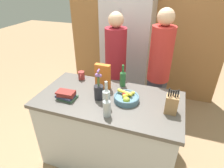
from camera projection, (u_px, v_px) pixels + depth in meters
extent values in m
plane|color=#A37F5B|center=(110.00, 155.00, 2.44)|extent=(14.00, 14.00, 0.00)
cube|color=silver|center=(109.00, 130.00, 2.23)|extent=(1.49, 0.77, 0.85)
cube|color=#56514C|center=(109.00, 100.00, 2.01)|extent=(1.55, 0.80, 0.04)
cube|color=#9E6B3D|center=(143.00, 25.00, 3.23)|extent=(2.75, 0.12, 2.60)
cube|color=#B7B7BC|center=(128.00, 47.00, 3.14)|extent=(0.77, 0.60, 1.98)
cylinder|color=#B7B7BC|center=(119.00, 47.00, 2.85)|extent=(0.02, 0.02, 1.09)
cylinder|color=slate|center=(126.00, 99.00, 1.94)|extent=(0.26, 0.26, 0.05)
torus|color=slate|center=(127.00, 97.00, 1.93)|extent=(0.26, 0.26, 0.02)
sphere|color=#99B233|center=(126.00, 100.00, 1.86)|extent=(0.07, 0.07, 0.07)
sphere|color=red|center=(125.00, 95.00, 1.94)|extent=(0.07, 0.07, 0.07)
cylinder|color=yellow|center=(128.00, 95.00, 1.92)|extent=(0.12, 0.13, 0.03)
cylinder|color=yellow|center=(125.00, 92.00, 1.93)|extent=(0.17, 0.08, 0.03)
cube|color=#A87A4C|center=(171.00, 104.00, 1.74)|extent=(0.11, 0.10, 0.18)
cylinder|color=black|center=(169.00, 93.00, 1.68)|extent=(0.01, 0.01, 0.09)
cylinder|color=black|center=(171.00, 94.00, 1.68)|extent=(0.01, 0.01, 0.08)
cylinder|color=black|center=(173.00, 94.00, 1.70)|extent=(0.01, 0.01, 0.06)
cylinder|color=black|center=(176.00, 94.00, 1.67)|extent=(0.01, 0.01, 0.08)
cylinder|color=black|center=(178.00, 94.00, 1.67)|extent=(0.01, 0.01, 0.09)
cylinder|color=#232328|center=(99.00, 92.00, 1.95)|extent=(0.10, 0.10, 0.15)
cylinder|color=#477538|center=(100.00, 81.00, 1.88)|extent=(0.01, 0.02, 0.12)
sphere|color=#9966B2|center=(100.00, 76.00, 1.85)|extent=(0.04, 0.04, 0.04)
cylinder|color=#477538|center=(99.00, 78.00, 1.88)|extent=(0.02, 0.01, 0.18)
sphere|color=#9966B2|center=(99.00, 70.00, 1.84)|extent=(0.02, 0.02, 0.02)
cylinder|color=#477538|center=(98.00, 81.00, 1.89)|extent=(0.01, 0.01, 0.11)
sphere|color=#9966B2|center=(98.00, 76.00, 1.87)|extent=(0.04, 0.04, 0.04)
cylinder|color=#477538|center=(98.00, 81.00, 1.88)|extent=(0.01, 0.02, 0.13)
sphere|color=#9966B2|center=(97.00, 75.00, 1.85)|extent=(0.04, 0.04, 0.04)
cylinder|color=#477538|center=(98.00, 79.00, 1.87)|extent=(0.01, 0.01, 0.17)
sphere|color=#9966B2|center=(98.00, 72.00, 1.83)|extent=(0.03, 0.03, 0.03)
cube|color=orange|center=(103.00, 77.00, 2.11)|extent=(0.17, 0.06, 0.29)
cylinder|color=#99332D|center=(81.00, 75.00, 2.35)|extent=(0.08, 0.08, 0.10)
torus|color=#99332D|center=(81.00, 77.00, 2.31)|extent=(0.04, 0.07, 0.07)
cube|color=#3D6047|center=(67.00, 97.00, 1.99)|extent=(0.20, 0.15, 0.03)
cube|color=#2D334C|center=(66.00, 96.00, 1.97)|extent=(0.20, 0.14, 0.02)
cube|color=maroon|center=(66.00, 94.00, 1.96)|extent=(0.19, 0.13, 0.02)
cube|color=maroon|center=(65.00, 92.00, 1.95)|extent=(0.19, 0.12, 0.02)
cylinder|color=#B2BCC1|center=(106.00, 100.00, 1.82)|extent=(0.08, 0.08, 0.18)
cone|color=#B2BCC1|center=(106.00, 90.00, 1.76)|extent=(0.08, 0.08, 0.03)
cylinder|color=#B2BCC1|center=(106.00, 85.00, 1.74)|extent=(0.03, 0.03, 0.08)
cylinder|color=#B2BCC1|center=(107.00, 109.00, 1.71)|extent=(0.07, 0.07, 0.16)
cone|color=#B2BCC1|center=(107.00, 100.00, 1.66)|extent=(0.07, 0.07, 0.03)
cylinder|color=#B2BCC1|center=(107.00, 96.00, 1.64)|extent=(0.03, 0.03, 0.07)
cylinder|color=#286633|center=(123.00, 79.00, 2.19)|extent=(0.07, 0.07, 0.16)
cone|color=#286633|center=(123.00, 72.00, 2.14)|extent=(0.07, 0.07, 0.03)
cylinder|color=#286633|center=(123.00, 68.00, 2.12)|extent=(0.03, 0.03, 0.07)
cube|color=#383842|center=(115.00, 99.00, 2.86)|extent=(0.24, 0.17, 0.80)
cylinder|color=maroon|center=(116.00, 53.00, 2.50)|extent=(0.28, 0.28, 0.67)
sphere|color=#DBAD89|center=(116.00, 20.00, 2.28)|extent=(0.19, 0.19, 0.19)
cube|color=#383842|center=(154.00, 104.00, 2.70)|extent=(0.26, 0.22, 0.83)
cylinder|color=red|center=(161.00, 54.00, 2.32)|extent=(0.29, 0.29, 0.69)
sphere|color=#DBAD89|center=(166.00, 17.00, 2.10)|extent=(0.20, 0.20, 0.20)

